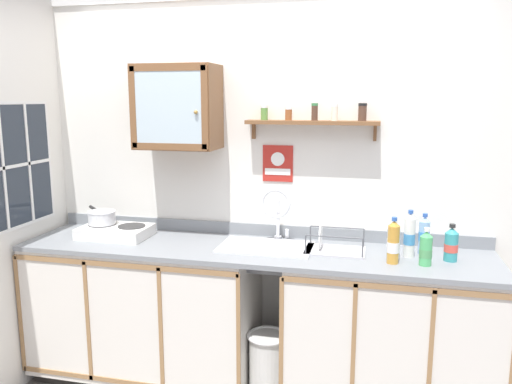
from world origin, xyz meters
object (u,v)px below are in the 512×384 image
at_px(bottle_opaque_white_3, 409,236).
at_px(warning_sign, 278,164).
at_px(bottle_water_blue_2, 424,235).
at_px(saucepan, 102,217).
at_px(wall_cabinet, 177,107).
at_px(trash_bin, 267,367).
at_px(sink, 267,248).
at_px(bottle_water_clear_0, 393,241).
at_px(dish_rack, 333,248).
at_px(bottle_detergent_teal_1, 451,245).
at_px(bottle_soda_green_4, 426,249).
at_px(hot_plate_stove, 115,231).
at_px(bottle_juice_amber_5, 393,243).

xyz_separation_m(bottle_opaque_white_3, warning_sign, (-0.83, 0.26, 0.36)).
bearing_deg(bottle_water_blue_2, saucepan, -178.30).
height_order(wall_cabinet, warning_sign, wall_cabinet).
distance_m(wall_cabinet, trash_bin, 1.73).
relative_size(sink, saucepan, 1.94).
height_order(bottle_water_clear_0, dish_rack, bottle_water_clear_0).
bearing_deg(sink, bottle_detergent_teal_1, -1.48).
distance_m(bottle_water_blue_2, bottle_soda_green_4, 0.22).
relative_size(hot_plate_stove, bottle_water_blue_2, 1.84).
height_order(bottle_detergent_teal_1, dish_rack, bottle_detergent_teal_1).
bearing_deg(dish_rack, bottle_soda_green_4, -14.86).
bearing_deg(dish_rack, bottle_opaque_white_3, 0.78).
bearing_deg(dish_rack, hot_plate_stove, -179.94).
xyz_separation_m(bottle_water_clear_0, bottle_water_blue_2, (0.18, 0.12, 0.01)).
height_order(bottle_water_blue_2, trash_bin, bottle_water_blue_2).
bearing_deg(warning_sign, sink, -92.60).
bearing_deg(warning_sign, bottle_opaque_white_3, -17.30).
bearing_deg(bottle_water_clear_0, trash_bin, -172.63).
xyz_separation_m(bottle_soda_green_4, bottle_juice_amber_5, (-0.17, -0.00, 0.02)).
bearing_deg(bottle_detergent_teal_1, hot_plate_stove, 179.44).
bearing_deg(sink, wall_cabinet, 169.79).
distance_m(bottle_detergent_teal_1, dish_rack, 0.67).
distance_m(bottle_detergent_teal_1, bottle_soda_green_4, 0.19).
relative_size(bottle_opaque_white_3, wall_cabinet, 0.52).
relative_size(hot_plate_stove, bottle_water_clear_0, 1.97).
height_order(bottle_opaque_white_3, bottle_juice_amber_5, bottle_opaque_white_3).
bearing_deg(warning_sign, bottle_juice_amber_5, -28.82).
distance_m(bottle_soda_green_4, warning_sign, 1.07).
bearing_deg(bottle_water_blue_2, bottle_juice_amber_5, -128.91).
xyz_separation_m(wall_cabinet, warning_sign, (0.63, 0.15, -0.36)).
relative_size(bottle_water_blue_2, warning_sign, 1.03).
height_order(bottle_water_clear_0, bottle_opaque_white_3, bottle_opaque_white_3).
bearing_deg(bottle_soda_green_4, sink, 171.20).
height_order(bottle_opaque_white_3, bottle_soda_green_4, bottle_opaque_white_3).
relative_size(sink, wall_cabinet, 1.07).
relative_size(bottle_water_clear_0, warning_sign, 0.96).
bearing_deg(dish_rack, bottle_water_blue_2, 9.25).
height_order(bottle_detergent_teal_1, bottle_soda_green_4, bottle_detergent_teal_1).
xyz_separation_m(wall_cabinet, trash_bin, (0.65, -0.25, -1.58)).
bearing_deg(bottle_soda_green_4, wall_cabinet, 170.63).
bearing_deg(wall_cabinet, sink, -10.21).
distance_m(bottle_detergent_teal_1, bottle_opaque_white_3, 0.23).
bearing_deg(saucepan, bottle_opaque_white_3, -0.51).
bearing_deg(bottle_soda_green_4, saucepan, 175.54).
xyz_separation_m(hot_plate_stove, warning_sign, (1.04, 0.27, 0.45)).
distance_m(bottle_detergent_teal_1, bottle_water_blue_2, 0.18).
bearing_deg(dish_rack, bottle_detergent_teal_1, -1.90).
distance_m(bottle_opaque_white_3, bottle_soda_green_4, 0.17).
bearing_deg(bottle_detergent_teal_1, bottle_water_clear_0, -176.92).
bearing_deg(bottle_soda_green_4, bottle_water_blue_2, 87.96).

